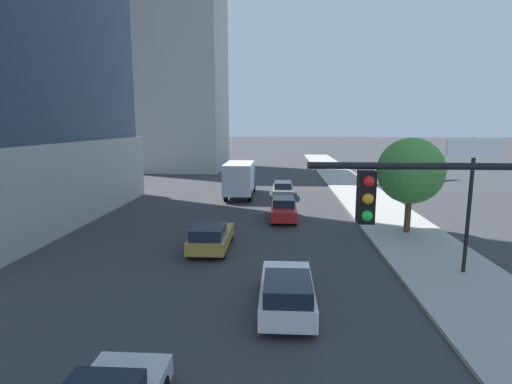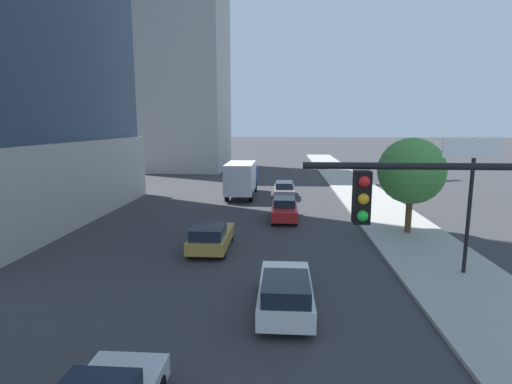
{
  "view_description": "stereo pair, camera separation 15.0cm",
  "coord_description": "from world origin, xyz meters",
  "px_view_note": "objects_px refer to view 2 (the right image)",
  "views": [
    {
      "loc": [
        1.32,
        -4.04,
        6.45
      ],
      "look_at": [
        0.14,
        15.65,
        3.07
      ],
      "focal_mm": 27.84,
      "sensor_mm": 36.0,
      "label": 1
    },
    {
      "loc": [
        1.47,
        -4.03,
        6.45
      ],
      "look_at": [
        0.14,
        15.65,
        3.07
      ],
      "focal_mm": 27.84,
      "sensor_mm": 36.0,
      "label": 2
    }
  ],
  "objects_px": {
    "construction_building": "(182,46)",
    "traffic_light_pole": "(467,236)",
    "car_white": "(285,292)",
    "box_truck": "(242,177)",
    "car_gray": "(284,189)",
    "street_lamp": "(471,185)",
    "car_red": "(284,209)",
    "street_tree": "(411,171)",
    "car_gold": "(211,237)"
  },
  "relations": [
    {
      "from": "street_lamp",
      "to": "street_tree",
      "type": "relative_size",
      "value": 1.04
    },
    {
      "from": "car_gold",
      "to": "traffic_light_pole",
      "type": "bearing_deg",
      "value": -57.96
    },
    {
      "from": "street_lamp",
      "to": "car_white",
      "type": "height_order",
      "value": "street_lamp"
    },
    {
      "from": "street_tree",
      "to": "box_truck",
      "type": "relative_size",
      "value": 0.76
    },
    {
      "from": "street_lamp",
      "to": "box_truck",
      "type": "xyz_separation_m",
      "value": [
        -11.51,
        18.14,
        -2.19
      ]
    },
    {
      "from": "construction_building",
      "to": "box_truck",
      "type": "relative_size",
      "value": 5.37
    },
    {
      "from": "traffic_light_pole",
      "to": "street_tree",
      "type": "height_order",
      "value": "traffic_light_pole"
    },
    {
      "from": "car_gray",
      "to": "car_gold",
      "type": "bearing_deg",
      "value": -103.79
    },
    {
      "from": "street_lamp",
      "to": "car_gray",
      "type": "relative_size",
      "value": 1.25
    },
    {
      "from": "street_tree",
      "to": "car_white",
      "type": "xyz_separation_m",
      "value": [
        -7.27,
        -10.38,
        -3.02
      ]
    },
    {
      "from": "construction_building",
      "to": "street_tree",
      "type": "bearing_deg",
      "value": -57.46
    },
    {
      "from": "construction_building",
      "to": "car_gray",
      "type": "bearing_deg",
      "value": -56.92
    },
    {
      "from": "car_white",
      "to": "car_gray",
      "type": "bearing_deg",
      "value": 90.0
    },
    {
      "from": "construction_building",
      "to": "street_tree",
      "type": "height_order",
      "value": "construction_building"
    },
    {
      "from": "construction_building",
      "to": "car_gray",
      "type": "xyz_separation_m",
      "value": [
        14.49,
        -22.24,
        -16.62
      ]
    },
    {
      "from": "street_tree",
      "to": "car_white",
      "type": "relative_size",
      "value": 1.25
    },
    {
      "from": "traffic_light_pole",
      "to": "street_tree",
      "type": "bearing_deg",
      "value": 76.34
    },
    {
      "from": "car_gray",
      "to": "car_white",
      "type": "xyz_separation_m",
      "value": [
        0.0,
        -22.24,
        0.05
      ]
    },
    {
      "from": "car_red",
      "to": "street_tree",
      "type": "bearing_deg",
      "value": -23.47
    },
    {
      "from": "car_white",
      "to": "street_tree",
      "type": "bearing_deg",
      "value": 54.98
    },
    {
      "from": "street_tree",
      "to": "car_gray",
      "type": "height_order",
      "value": "street_tree"
    },
    {
      "from": "construction_building",
      "to": "street_lamp",
      "type": "height_order",
      "value": "construction_building"
    },
    {
      "from": "box_truck",
      "to": "car_gray",
      "type": "bearing_deg",
      "value": 2.44
    },
    {
      "from": "car_gold",
      "to": "box_truck",
      "type": "height_order",
      "value": "box_truck"
    },
    {
      "from": "car_gray",
      "to": "box_truck",
      "type": "height_order",
      "value": "box_truck"
    },
    {
      "from": "street_tree",
      "to": "car_gray",
      "type": "bearing_deg",
      "value": 121.5
    },
    {
      "from": "street_tree",
      "to": "box_truck",
      "type": "distance_m",
      "value": 16.25
    },
    {
      "from": "construction_building",
      "to": "street_lamp",
      "type": "bearing_deg",
      "value": -61.32
    },
    {
      "from": "construction_building",
      "to": "car_gold",
      "type": "bearing_deg",
      "value": -74.24
    },
    {
      "from": "car_gray",
      "to": "car_gold",
      "type": "height_order",
      "value": "car_gold"
    },
    {
      "from": "traffic_light_pole",
      "to": "street_lamp",
      "type": "xyz_separation_m",
      "value": [
        4.17,
        8.99,
        -0.33
      ]
    },
    {
      "from": "car_gray",
      "to": "box_truck",
      "type": "distance_m",
      "value": 3.96
    },
    {
      "from": "car_gray",
      "to": "box_truck",
      "type": "bearing_deg",
      "value": -177.56
    },
    {
      "from": "traffic_light_pole",
      "to": "car_white",
      "type": "xyz_separation_m",
      "value": [
        -3.52,
        5.05,
        -3.51
      ]
    },
    {
      "from": "traffic_light_pole",
      "to": "construction_building",
      "type": "bearing_deg",
      "value": 109.98
    },
    {
      "from": "traffic_light_pole",
      "to": "car_gold",
      "type": "height_order",
      "value": "traffic_light_pole"
    },
    {
      "from": "car_red",
      "to": "box_truck",
      "type": "height_order",
      "value": "box_truck"
    },
    {
      "from": "construction_building",
      "to": "box_truck",
      "type": "height_order",
      "value": "construction_building"
    },
    {
      "from": "construction_building",
      "to": "traffic_light_pole",
      "type": "distance_m",
      "value": 54.3
    },
    {
      "from": "car_red",
      "to": "car_gray",
      "type": "bearing_deg",
      "value": 90.0
    },
    {
      "from": "car_red",
      "to": "traffic_light_pole",
      "type": "bearing_deg",
      "value": -79.27
    },
    {
      "from": "car_red",
      "to": "box_truck",
      "type": "xyz_separation_m",
      "value": [
        -3.82,
        8.54,
        1.03
      ]
    },
    {
      "from": "construction_building",
      "to": "box_truck",
      "type": "distance_m",
      "value": 29.29
    },
    {
      "from": "street_tree",
      "to": "box_truck",
      "type": "bearing_deg",
      "value": 133.46
    },
    {
      "from": "street_lamp",
      "to": "car_gray",
      "type": "bearing_deg",
      "value": 112.79
    },
    {
      "from": "car_gray",
      "to": "car_red",
      "type": "bearing_deg",
      "value": -90.0
    },
    {
      "from": "car_white",
      "to": "construction_building",
      "type": "bearing_deg",
      "value": 108.04
    },
    {
      "from": "car_white",
      "to": "box_truck",
      "type": "xyz_separation_m",
      "value": [
        -3.82,
        22.08,
        1.0
      ]
    },
    {
      "from": "street_lamp",
      "to": "car_gold",
      "type": "bearing_deg",
      "value": 166.59
    },
    {
      "from": "construction_building",
      "to": "traffic_light_pole",
      "type": "xyz_separation_m",
      "value": [
        18.01,
        -49.53,
        -13.05
      ]
    }
  ]
}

